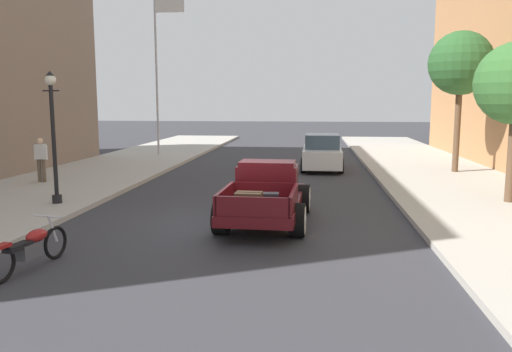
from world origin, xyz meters
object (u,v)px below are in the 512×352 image
Objects in this scene: flagpole at (160,54)px; motorcycle_parked at (30,247)px; hotrod_truck_maroon at (267,192)px; street_tree_second at (461,64)px; pedestrian_sidewalk_left at (41,157)px; car_background_white at (322,153)px; street_lamp_near at (53,127)px.

motorcycle_parked is at bearing -80.45° from flagpole.
motorcycle_parked is (-4.03, -4.55, -0.31)m from hotrod_truck_maroon.
street_tree_second is at bearing 50.72° from motorcycle_parked.
street_tree_second is at bearing 51.89° from hotrod_truck_maroon.
street_tree_second reaches higher than motorcycle_parked.
flagpole is at bearing 115.95° from hotrod_truck_maroon.
pedestrian_sidewalk_left is at bearing -98.43° from flagpole.
pedestrian_sidewalk_left is at bearing 152.27° from hotrod_truck_maroon.
hotrod_truck_maroon is 0.54× the size of flagpole.
car_background_white reaches higher than hotrod_truck_maroon.
street_lamp_near is at bearing 112.90° from motorcycle_parked.
motorcycle_parked is at bearing -110.57° from car_background_white.
flagpole is (-7.34, 15.08, 5.02)m from hotrod_truck_maroon.
pedestrian_sidewalk_left reaches higher than car_background_white.
street_lamp_near is (-7.96, -9.65, 1.62)m from car_background_white.
car_background_white is at bearing 29.23° from pedestrian_sidewalk_left.
hotrod_truck_maroon is at bearing -64.05° from flagpole.
street_lamp_near reaches higher than motorcycle_parked.
flagpole reaches higher than hotrod_truck_maroon.
car_background_white is 7.01m from street_tree_second.
street_lamp_near is (-2.30, 5.44, 1.94)m from motorcycle_parked.
flagpole reaches higher than street_tree_second.
flagpole reaches higher than car_background_white.
car_background_white is 0.73× the size of street_tree_second.
motorcycle_parked is 10.43m from pedestrian_sidewalk_left.
pedestrian_sidewalk_left is (-4.84, 9.22, 0.64)m from motorcycle_parked.
street_lamp_near is (2.55, -3.77, 1.30)m from pedestrian_sidewalk_left.
flagpole is at bearing 99.55° from motorcycle_parked.
car_background_white is 11.22m from flagpole.
car_background_white is at bearing 167.64° from street_tree_second.
flagpole is (-1.00, 14.18, 3.39)m from street_lamp_near.
hotrod_truck_maroon is at bearing -27.73° from pedestrian_sidewalk_left.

